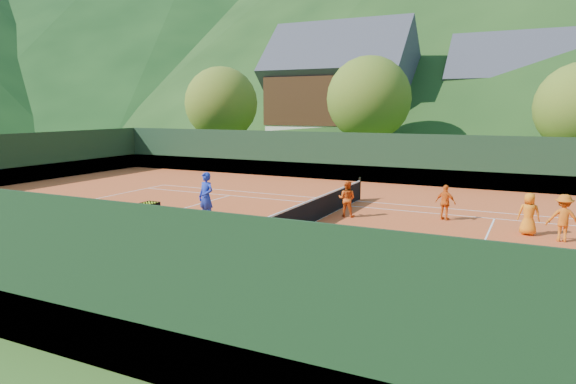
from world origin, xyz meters
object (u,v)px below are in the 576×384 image
at_px(coach, 206,197).
at_px(student_a, 347,199).
at_px(ball_hopper, 150,209).
at_px(student_d, 563,218).
at_px(tennis_net, 311,211).
at_px(student_c, 529,214).
at_px(chalet_left, 341,96).
at_px(student_b, 445,203).
at_px(chalet_mid, 521,103).

distance_m(coach, student_a, 5.79).
bearing_deg(ball_hopper, coach, 59.91).
distance_m(student_d, tennis_net, 8.84).
relative_size(student_c, chalet_left, 0.11).
relative_size(student_c, tennis_net, 0.13).
height_order(student_b, chalet_left, chalet_left).
relative_size(coach, chalet_left, 0.14).
height_order(student_a, student_d, student_d).
xyz_separation_m(ball_hopper, chalet_mid, (11.07, 37.46, 4.22)).
relative_size(coach, student_d, 1.22).
bearing_deg(student_c, ball_hopper, 20.95).
height_order(coach, student_b, coach).
distance_m(student_a, chalet_mid, 32.82).
bearing_deg(student_a, tennis_net, 63.41).
bearing_deg(chalet_left, student_c, -57.98).
height_order(student_a, ball_hopper, student_a).
bearing_deg(chalet_mid, student_c, -87.02).
xyz_separation_m(tennis_net, chalet_left, (-10.00, 30.00, 5.13)).
distance_m(chalet_left, chalet_mid, 16.51).
relative_size(coach, student_c, 1.29).
xyz_separation_m(coach, student_b, (8.52, 4.45, -0.27)).
height_order(student_c, chalet_left, chalet_left).
relative_size(student_b, student_d, 0.89).
xyz_separation_m(student_b, ball_hopper, (-9.67, -6.44, 0.03)).
xyz_separation_m(student_a, chalet_left, (-10.80, 28.13, 4.87)).
xyz_separation_m(student_a, student_c, (6.88, -0.13, 0.01)).
distance_m(coach, student_c, 12.03).
xyz_separation_m(student_c, tennis_net, (-7.68, -1.73, -0.26)).
height_order(coach, student_d, coach).
height_order(coach, chalet_left, chalet_left).
distance_m(student_b, student_c, 3.32).
height_order(tennis_net, ball_hopper, tennis_net).
distance_m(student_d, chalet_mid, 33.11).
height_order(coach, tennis_net, coach).
relative_size(ball_hopper, chalet_mid, 0.08).
xyz_separation_m(student_d, ball_hopper, (-13.81, -4.73, -0.06)).
bearing_deg(ball_hopper, student_a, 42.24).
bearing_deg(student_b, coach, 43.19).
xyz_separation_m(coach, chalet_left, (-6.08, 31.48, 4.64)).
distance_m(student_c, chalet_mid, 32.58).
height_order(student_c, chalet_mid, chalet_mid).
bearing_deg(student_c, student_b, -23.26).
height_order(ball_hopper, chalet_left, chalet_left).
xyz_separation_m(coach, tennis_net, (3.92, 1.48, -0.49)).
xyz_separation_m(student_c, chalet_left, (-17.68, 28.27, 4.87)).
bearing_deg(tennis_net, ball_hopper, -145.66).
distance_m(student_c, tennis_net, 7.88).
height_order(tennis_net, chalet_mid, chalet_mid).
bearing_deg(chalet_mid, ball_hopper, -106.46).
height_order(student_a, student_b, student_a).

